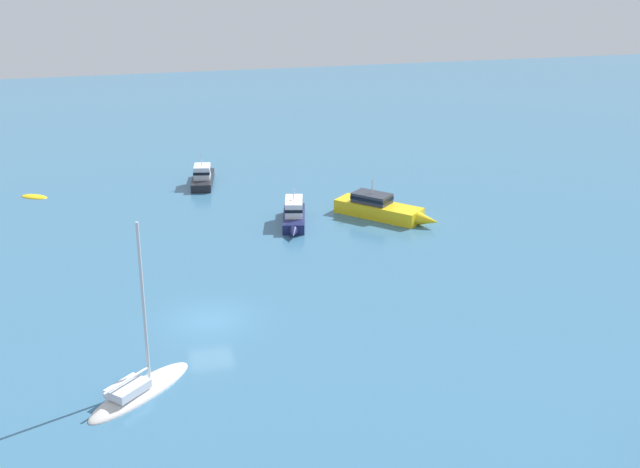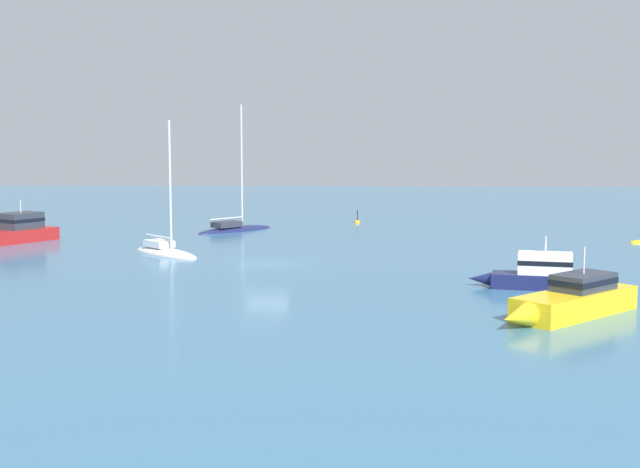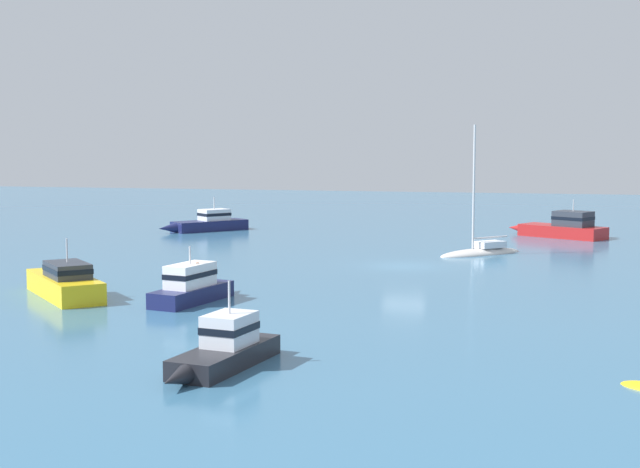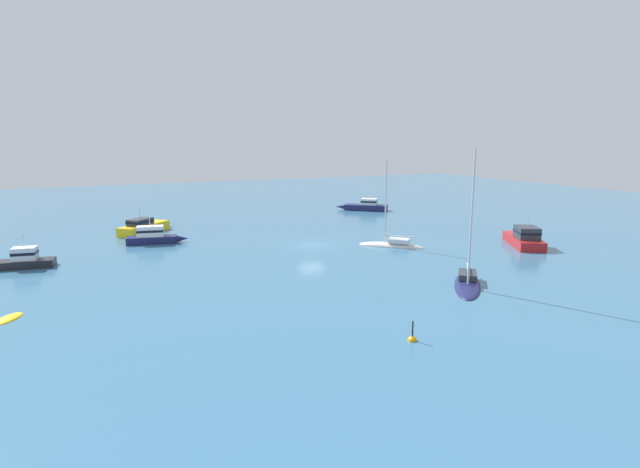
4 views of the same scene
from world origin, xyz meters
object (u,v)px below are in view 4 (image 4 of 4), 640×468
at_px(cabin_cruiser, 145,226).
at_px(motor_cruiser_2, 524,238).
at_px(yacht, 467,283).
at_px(ketch, 392,245).
at_px(motor_cruiser, 153,236).
at_px(motor_cruiser_1, 365,206).
at_px(rib, 8,319).
at_px(channel_buoy, 412,340).
at_px(launch, 20,260).

height_order(cabin_cruiser, motor_cruiser_2, motor_cruiser_2).
distance_m(motor_cruiser_2, yacht, 17.02).
bearing_deg(ketch, motor_cruiser, 16.36).
height_order(motor_cruiser_1, motor_cruiser_2, motor_cruiser_2).
relative_size(motor_cruiser, rib, 2.47).
bearing_deg(ketch, motor_cruiser_1, -69.36).
bearing_deg(yacht, cabin_cruiser, -108.76).
xyz_separation_m(motor_cruiser_1, motor_cruiser_2, (-1.60, 28.76, 0.12)).
height_order(rib, ketch, ketch).
distance_m(motor_cruiser, channel_buoy, 33.76).
bearing_deg(channel_buoy, cabin_cruiser, -76.84).
xyz_separation_m(ketch, channel_buoy, (12.37, 20.61, -0.11)).
relative_size(motor_cruiser, motor_cruiser_2, 0.79).
relative_size(cabin_cruiser, rib, 2.77).
bearing_deg(motor_cruiser_2, launch, 106.17).
distance_m(cabin_cruiser, rib, 28.23).
relative_size(motor_cruiser_1, rib, 2.75).
distance_m(motor_cruiser, ketch, 24.59).
bearing_deg(yacht, motor_cruiser_2, 160.45).
distance_m(launch, ketch, 33.56).
bearing_deg(motor_cruiser_1, launch, 61.43).
bearing_deg(cabin_cruiser, ketch, -85.10).
bearing_deg(yacht, channel_buoy, -14.67).
bearing_deg(motor_cruiser_1, motor_cruiser_2, 133.33).
bearing_deg(motor_cruiser_1, ketch, 105.54).
height_order(motor_cruiser, motor_cruiser_1, motor_cruiser_1).
xyz_separation_m(launch, motor_cruiser, (-11.43, -5.59, 0.11)).
bearing_deg(channel_buoy, rib, -33.29).
xyz_separation_m(cabin_cruiser, motor_cruiser_1, (-32.20, -4.68, -0.04)).
bearing_deg(ketch, launch, 34.45).
bearing_deg(ketch, motor_cruiser_2, -158.81).
bearing_deg(launch, rib, 101.71).
bearing_deg(launch, ketch, 178.81).
bearing_deg(rib, channel_buoy, -92.92).
height_order(motor_cruiser, motor_cruiser_2, motor_cruiser_2).
bearing_deg(motor_cruiser_2, ketch, 96.69).
bearing_deg(motor_cruiser, yacht, -41.41).
bearing_deg(motor_cruiser, motor_cruiser_1, 31.68).
height_order(launch, ketch, ketch).
relative_size(motor_cruiser, motor_cruiser_1, 0.90).
xyz_separation_m(motor_cruiser, rib, (10.93, 19.30, -0.75)).
distance_m(ketch, channel_buoy, 24.03).
distance_m(cabin_cruiser, motor_cruiser, 6.73).
distance_m(motor_cruiser, rib, 22.19).
height_order(launch, motor_cruiser, launch).
xyz_separation_m(launch, channel_buoy, (-20.59, 26.89, -0.61)).
height_order(cabin_cruiser, rib, cabin_cruiser).
height_order(cabin_cruiser, motor_cruiser, cabin_cruiser).
distance_m(launch, rib, 13.73).
distance_m(launch, yacht, 36.50).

